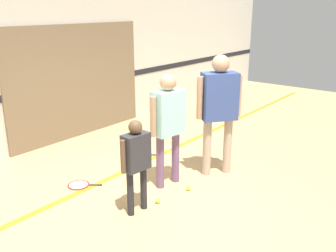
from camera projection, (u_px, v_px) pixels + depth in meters
ground_plane at (162, 186)px, 5.37m from camera, size 16.00×16.00×0.00m
wall_back at (39, 58)px, 6.53m from camera, size 16.00×0.07×3.20m
wall_panel at (78, 81)px, 7.22m from camera, size 3.09×0.05×2.16m
floor_stripe at (123, 172)px, 5.83m from camera, size 14.40×0.10×0.01m
person_instructor at (168, 118)px, 5.14m from camera, size 0.61×0.32×1.61m
person_student_left at (136, 157)px, 4.49m from camera, size 0.45×0.21×1.20m
person_student_right at (219, 103)px, 5.46m from camera, size 0.57×0.53×1.82m
racket_spare_on_floor at (141, 154)px, 6.50m from camera, size 0.38×0.48×0.03m
racket_second_spare at (79, 185)px, 5.39m from camera, size 0.44×0.49×0.03m
tennis_ball_near_instructor at (188, 188)px, 5.23m from camera, size 0.07×0.07×0.07m
tennis_ball_by_spare_racket at (140, 156)px, 6.37m from camera, size 0.07×0.07×0.07m
tennis_ball_stray_left at (172, 141)px, 7.05m from camera, size 0.07×0.07×0.07m
tennis_ball_stray_right at (158, 201)px, 4.90m from camera, size 0.07×0.07×0.07m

